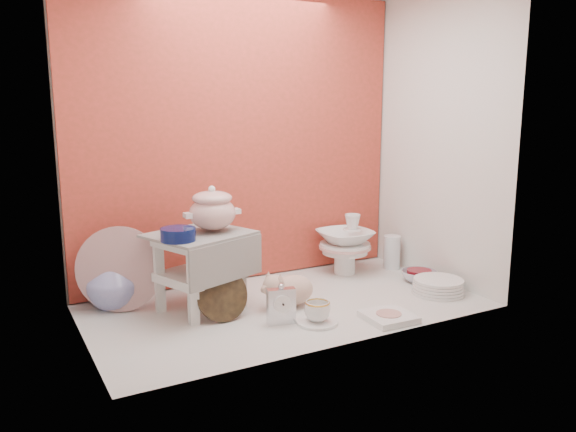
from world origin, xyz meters
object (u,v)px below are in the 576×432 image
blue_white_vase (113,279)px  gold_rim_teacup (317,311)px  soup_tureen (212,209)px  floral_platter (119,269)px  crystal_bowl (419,276)px  plush_pig (292,290)px  mantel_clock (281,304)px  step_stool (200,271)px  dinner_plate_stack (438,286)px  porcelain_tower (345,244)px

blue_white_vase → gold_rim_teacup: bearing=-41.2°
soup_tureen → floral_platter: (-0.39, 0.16, -0.27)m
soup_tureen → crystal_bowl: bearing=-8.1°
plush_pig → gold_rim_teacup: size_ratio=2.38×
floral_platter → soup_tureen: bearing=-22.8°
mantel_clock → floral_platter: bearing=150.4°
soup_tureen → plush_pig: 0.53m
step_stool → blue_white_vase: 0.41m
dinner_plate_stack → porcelain_tower: bearing=113.0°
blue_white_vase → crystal_bowl: size_ratio=1.42×
dinner_plate_stack → porcelain_tower: porcelain_tower is taller
soup_tureen → mantel_clock: size_ratio=1.42×
gold_rim_teacup → crystal_bowl: size_ratio=0.60×
soup_tureen → porcelain_tower: (0.83, 0.16, -0.30)m
mantel_clock → porcelain_tower: porcelain_tower is taller
soup_tureen → porcelain_tower: size_ratio=0.75×
crystal_bowl → step_stool: bearing=172.3°
gold_rim_teacup → dinner_plate_stack: bearing=4.2°
blue_white_vase → soup_tureen: bearing=-28.6°
step_stool → crystal_bowl: step_stool is taller
soup_tureen → porcelain_tower: 0.90m
mantel_clock → step_stool: bearing=137.3°
floral_platter → dinner_plate_stack: (1.43, -0.51, -0.16)m
porcelain_tower → step_stool: bearing=-170.1°
floral_platter → crystal_bowl: size_ratio=2.09×
soup_tureen → dinner_plate_stack: bearing=-18.6°
floral_platter → mantel_clock: 0.76m
mantel_clock → soup_tureen: bearing=129.3°
mantel_clock → crystal_bowl: mantel_clock is taller
blue_white_vase → porcelain_tower: size_ratio=0.79×
floral_platter → gold_rim_teacup: size_ratio=3.49×
soup_tureen → crystal_bowl: size_ratio=1.35×
floral_platter → porcelain_tower: bearing=-0.3°
blue_white_vase → mantel_clock: (0.58, -0.55, -0.04)m
step_stool → porcelain_tower: 0.91m
plush_pig → step_stool: bearing=177.1°
soup_tureen → floral_platter: bearing=157.2°
step_stool → gold_rim_teacup: size_ratio=3.74×
dinner_plate_stack → crystal_bowl: dinner_plate_stack is taller
blue_white_vase → crystal_bowl: bearing=-14.1°
floral_platter → porcelain_tower: (1.22, -0.01, -0.03)m
blue_white_vase → dinner_plate_stack: (1.45, -0.57, -0.09)m
step_stool → crystal_bowl: 1.18m
blue_white_vase → dinner_plate_stack: bearing=-21.5°
blue_white_vase → porcelain_tower: (1.24, -0.06, 0.03)m
step_stool → porcelain_tower: step_stool is taller
dinner_plate_stack → mantel_clock: bearing=178.8°
mantel_clock → gold_rim_teacup: (0.14, -0.07, -0.03)m
gold_rim_teacup → dinner_plate_stack: 0.74m
mantel_clock → blue_white_vase: bearing=148.1°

